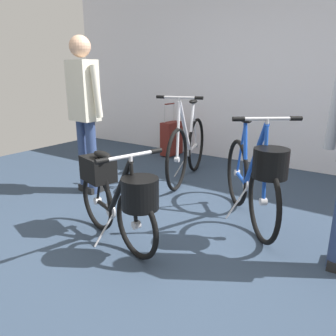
% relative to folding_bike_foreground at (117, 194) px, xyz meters
% --- Properties ---
extents(ground_plane, '(7.56, 7.56, 0.00)m').
position_rel_folding_bike_foreground_xyz_m(ground_plane, '(0.31, 0.18, -0.42)').
color(ground_plane, '#2D3D51').
extents(back_wall, '(7.56, 0.10, 2.84)m').
position_rel_folding_bike_foreground_xyz_m(back_wall, '(0.31, 2.99, 1.01)').
color(back_wall, silver).
rests_on(back_wall, ground_plane).
extents(folding_bike_foreground, '(1.07, 0.54, 0.78)m').
position_rel_folding_bike_foreground_xyz_m(folding_bike_foreground, '(0.00, 0.00, 0.00)').
color(folding_bike_foreground, black).
rests_on(folding_bike_foreground, ground_plane).
extents(display_bike_left, '(0.57, 1.50, 1.06)m').
position_rel_folding_bike_foreground_xyz_m(display_bike_left, '(-0.41, 1.71, -0.02)').
color(display_bike_left, black).
rests_on(display_bike_left, ground_plane).
extents(display_bike_right, '(0.93, 1.15, 1.00)m').
position_rel_folding_bike_foreground_xyz_m(display_bike_right, '(0.74, 0.90, 0.04)').
color(display_bike_right, black).
rests_on(display_bike_right, ground_plane).
extents(visitor_near_wall, '(0.53, 0.30, 1.67)m').
position_rel_folding_bike_foreground_xyz_m(visitor_near_wall, '(-1.10, 0.71, 0.54)').
color(visitor_near_wall, navy).
rests_on(visitor_near_wall, ground_plane).
extents(rolling_suitcase, '(0.21, 0.38, 0.83)m').
position_rel_folding_bike_foreground_xyz_m(rolling_suitcase, '(-1.26, 2.61, -0.13)').
color(rolling_suitcase, maroon).
rests_on(rolling_suitcase, ground_plane).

